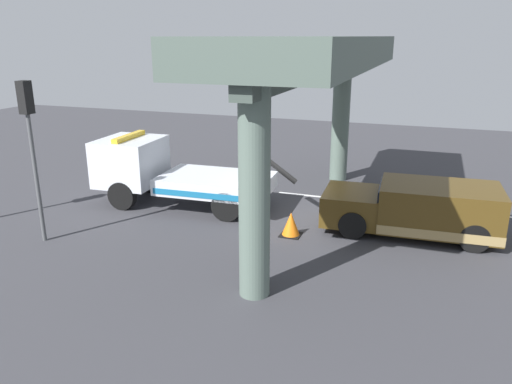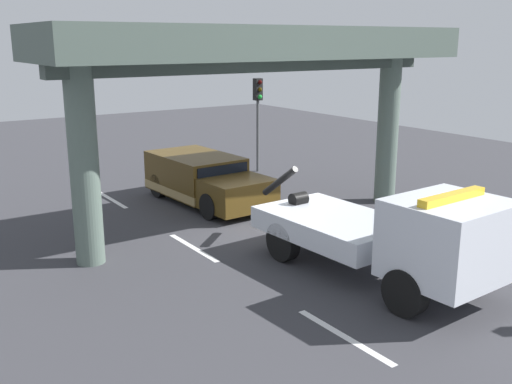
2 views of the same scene
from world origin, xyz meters
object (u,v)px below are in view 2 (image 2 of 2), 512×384
(traffic_cone_orange, at_px, (303,209))
(towed_van_green, at_px, (204,180))
(traffic_light_near, at_px, (258,104))
(tow_truck_white, at_px, (395,235))

(traffic_cone_orange, bearing_deg, towed_van_green, -157.80)
(traffic_light_near, bearing_deg, tow_truck_white, -20.10)
(towed_van_green, xyz_separation_m, traffic_light_near, (-3.04, 4.34, 2.09))
(tow_truck_white, bearing_deg, towed_van_green, -179.73)
(tow_truck_white, relative_size, traffic_cone_orange, 9.89)
(tow_truck_white, bearing_deg, traffic_light_near, 159.90)
(tow_truck_white, xyz_separation_m, towed_van_green, (-8.70, -0.04, -0.42))
(tow_truck_white, bearing_deg, traffic_cone_orange, 164.24)
(tow_truck_white, height_order, traffic_light_near, traffic_light_near)
(tow_truck_white, distance_m, traffic_light_near, 12.62)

